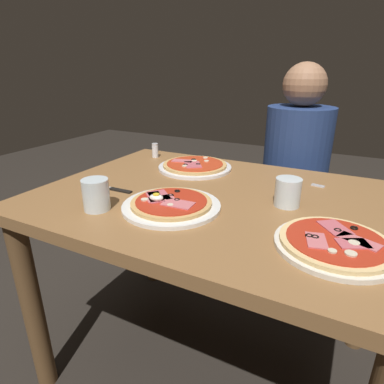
# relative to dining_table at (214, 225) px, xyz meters

# --- Properties ---
(ground_plane) EXTENTS (8.00, 8.00, 0.00)m
(ground_plane) POSITION_rel_dining_table_xyz_m (0.00, 0.00, -0.64)
(ground_plane) COLOR #28231E
(dining_table) EXTENTS (1.18, 0.87, 0.75)m
(dining_table) POSITION_rel_dining_table_xyz_m (0.00, 0.00, 0.00)
(dining_table) COLOR olive
(dining_table) RESTS_ON ground
(pizza_foreground) EXTENTS (0.30, 0.30, 0.05)m
(pizza_foreground) POSITION_rel_dining_table_xyz_m (-0.08, -0.16, 0.13)
(pizza_foreground) COLOR white
(pizza_foreground) RESTS_ON dining_table
(pizza_across_left) EXTENTS (0.28, 0.28, 0.03)m
(pizza_across_left) POSITION_rel_dining_table_xyz_m (0.39, -0.18, 0.13)
(pizza_across_left) COLOR silver
(pizza_across_left) RESTS_ON dining_table
(pizza_across_right) EXTENTS (0.31, 0.31, 0.03)m
(pizza_across_right) POSITION_rel_dining_table_xyz_m (-0.19, 0.24, 0.13)
(pizza_across_right) COLOR white
(pizza_across_right) RESTS_ON dining_table
(water_glass_near) EXTENTS (0.08, 0.08, 0.10)m
(water_glass_near) POSITION_rel_dining_table_xyz_m (-0.27, -0.27, 0.16)
(water_glass_near) COLOR silver
(water_glass_near) RESTS_ON dining_table
(water_glass_far) EXTENTS (0.08, 0.08, 0.09)m
(water_glass_far) POSITION_rel_dining_table_xyz_m (0.23, 0.02, 0.15)
(water_glass_far) COLOR silver
(water_glass_far) RESTS_ON dining_table
(fork) EXTENTS (0.16, 0.04, 0.00)m
(fork) POSITION_rel_dining_table_xyz_m (0.23, 0.26, 0.12)
(fork) COLOR silver
(fork) RESTS_ON dining_table
(knife) EXTENTS (0.20, 0.02, 0.01)m
(knife) POSITION_rel_dining_table_xyz_m (-0.34, -0.12, 0.12)
(knife) COLOR silver
(knife) RESTS_ON dining_table
(salt_shaker) EXTENTS (0.03, 0.03, 0.07)m
(salt_shaker) POSITION_rel_dining_table_xyz_m (-0.45, 0.32, 0.15)
(salt_shaker) COLOR white
(salt_shaker) RESTS_ON dining_table
(diner_person) EXTENTS (0.32, 0.32, 1.18)m
(diner_person) POSITION_rel_dining_table_xyz_m (0.14, 0.70, -0.08)
(diner_person) COLOR black
(diner_person) RESTS_ON ground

